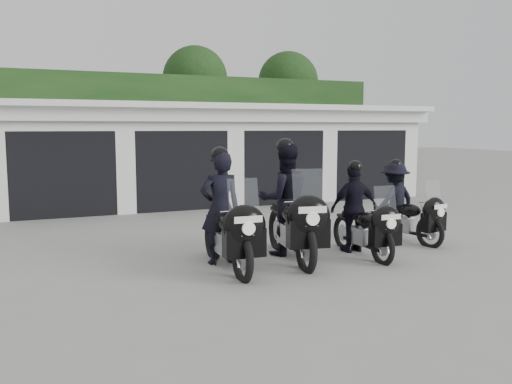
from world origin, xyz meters
name	(u,v)px	position (x,y,z in m)	size (l,w,h in m)	color
ground	(264,252)	(0.00, 0.00, 0.00)	(80.00, 80.00, 0.00)	gray
garage_block	(160,155)	(0.00, 8.06, 1.42)	(16.40, 6.80, 2.96)	white
background_vegetation	(140,115)	(0.37, 12.92, 2.77)	(20.00, 3.90, 5.80)	black
police_bike_a	(226,219)	(-1.03, -0.81, 0.81)	(0.75, 2.34, 2.04)	black
police_bike_b	(288,206)	(0.23, -0.55, 0.91)	(1.13, 2.48, 2.17)	black
police_bike_c	(359,214)	(1.53, -0.81, 0.74)	(0.98, 2.01, 1.75)	black
police_bike_d	(400,205)	(2.99, -0.12, 0.73)	(1.10, 1.95, 1.71)	black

